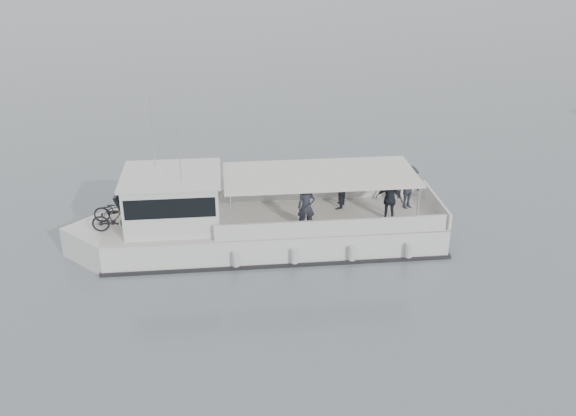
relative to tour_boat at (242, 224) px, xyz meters
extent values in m
plane|color=slate|center=(2.94, -1.56, -1.01)|extent=(1400.00, 1400.00, 0.00)
cube|color=silver|center=(1.28, -0.11, -0.53)|extent=(13.11, 4.51, 1.39)
cube|color=silver|center=(-5.13, 0.43, -0.53)|extent=(3.48, 3.48, 1.39)
cube|color=beige|center=(1.28, -0.11, 0.17)|extent=(13.11, 4.51, 0.06)
cube|color=black|center=(1.28, -0.11, -0.96)|extent=(13.34, 4.66, 0.19)
cube|color=silver|center=(3.34, 1.37, 0.49)|extent=(8.56, 0.83, 0.64)
cube|color=silver|center=(3.06, -1.92, 0.49)|extent=(8.56, 0.83, 0.64)
cube|color=silver|center=(7.64, -0.65, 0.49)|extent=(0.40, 3.43, 0.64)
cube|color=silver|center=(-2.57, 0.22, 1.13)|extent=(3.66, 3.18, 1.93)
cube|color=black|center=(-4.22, 0.36, 1.29)|extent=(0.83, 2.72, 1.24)
cube|color=black|center=(-2.57, 0.22, 1.45)|extent=(3.45, 3.20, 0.75)
cube|color=silver|center=(-2.57, 0.22, 2.15)|extent=(3.90, 3.41, 0.11)
cube|color=silver|center=(2.99, -0.26, 1.94)|extent=(7.54, 3.82, 0.09)
cylinder|color=silver|center=(-0.56, -1.46, 1.05)|extent=(0.07, 0.07, 1.77)
cylinder|color=silver|center=(-0.30, 1.53, 1.05)|extent=(0.07, 0.07, 1.77)
cylinder|color=silver|center=(6.28, -2.04, 1.05)|extent=(0.07, 0.07, 1.77)
cylinder|color=silver|center=(6.54, 0.95, 1.05)|extent=(0.07, 0.07, 1.77)
cylinder|color=silver|center=(-3.13, 1.23, 3.55)|extent=(0.03, 0.03, 2.79)
cylinder|color=silver|center=(-2.20, -0.57, 3.33)|extent=(0.03, 0.03, 2.36)
cylinder|color=#B8BABF|center=(-0.48, -1.86, -0.48)|extent=(0.28, 0.28, 0.54)
cylinder|color=#B8BABF|center=(1.65, -2.04, -0.48)|extent=(0.28, 0.28, 0.54)
cylinder|color=#B8BABF|center=(3.79, -2.22, -0.48)|extent=(0.28, 0.28, 0.54)
cylinder|color=#B8BABF|center=(5.93, -2.40, -0.48)|extent=(0.28, 0.28, 0.54)
imported|color=black|center=(-4.67, 0.83, 0.65)|extent=(1.89, 0.79, 0.97)
imported|color=black|center=(-4.74, -0.03, 0.68)|extent=(1.73, 0.62, 1.02)
imported|color=#252831|center=(2.27, -1.16, 1.07)|extent=(0.69, 0.49, 1.80)
imported|color=#252831|center=(3.91, 0.42, 1.07)|extent=(1.00, 1.09, 1.80)
imported|color=#252831|center=(5.50, -1.12, 1.07)|extent=(1.11, 0.98, 1.80)
imported|color=#252831|center=(6.66, -0.14, 1.07)|extent=(1.32, 1.03, 1.80)
camera|label=1|loc=(-2.45, -22.20, 10.96)|focal=40.00mm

